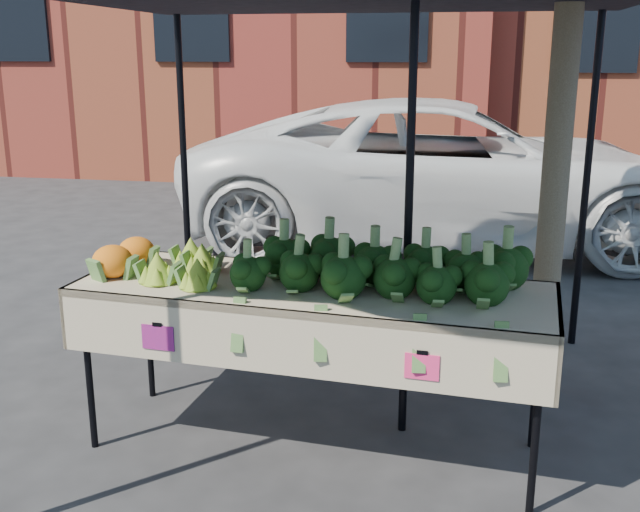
# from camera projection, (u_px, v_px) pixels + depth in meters

# --- Properties ---
(ground) EXTENTS (90.00, 90.00, 0.00)m
(ground) POSITION_uv_depth(u_px,v_px,m) (316.00, 457.00, 3.90)
(ground) COLOR #242426
(table) EXTENTS (2.46, 1.01, 0.90)m
(table) POSITION_uv_depth(u_px,v_px,m) (313.00, 368.00, 3.89)
(table) COLOR #BFAC8C
(table) RESTS_ON ground
(canopy) EXTENTS (3.16, 3.16, 2.74)m
(canopy) POSITION_uv_depth(u_px,v_px,m) (344.00, 182.00, 3.97)
(canopy) COLOR black
(canopy) RESTS_ON ground
(broccoli_heap) EXTENTS (1.48, 0.58, 0.27)m
(broccoli_heap) POSITION_uv_depth(u_px,v_px,m) (378.00, 262.00, 3.70)
(broccoli_heap) COLOR black
(broccoli_heap) RESTS_ON table
(romanesco_cluster) EXTENTS (0.44, 0.58, 0.21)m
(romanesco_cluster) POSITION_uv_depth(u_px,v_px,m) (189.00, 257.00, 3.90)
(romanesco_cluster) COLOR #9AAB32
(romanesco_cluster) RESTS_ON table
(cauliflower_pair) EXTENTS (0.24, 0.44, 0.19)m
(cauliflower_pair) POSITION_uv_depth(u_px,v_px,m) (125.00, 254.00, 4.00)
(cauliflower_pair) COLOR orange
(cauliflower_pair) RESTS_ON table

